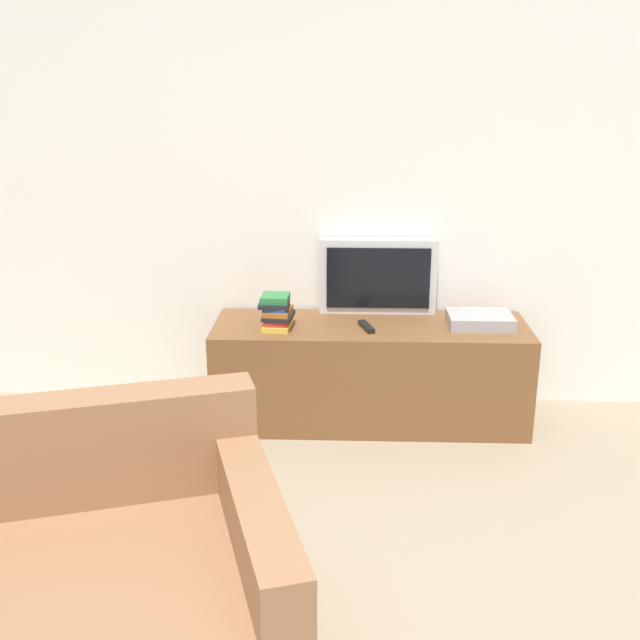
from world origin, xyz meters
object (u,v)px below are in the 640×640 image
at_px(tv_stand, 370,373).
at_px(television, 378,276).
at_px(book_stack, 277,312).
at_px(set_top_box, 480,320).
at_px(remote_on_stand, 366,327).

bearing_deg(tv_stand, television, 79.52).
bearing_deg(tv_stand, book_stack, -172.29).
bearing_deg(book_stack, set_top_box, 3.63).
relative_size(tv_stand, book_stack, 8.04).
xyz_separation_m(tv_stand, book_stack, (-0.49, -0.07, 0.36)).
bearing_deg(set_top_box, book_stack, -176.37).
height_order(tv_stand, set_top_box, set_top_box).
bearing_deg(remote_on_stand, television, 77.17).
bearing_deg(television, tv_stand, -100.48).
height_order(book_stack, remote_on_stand, book_stack).
distance_m(tv_stand, set_top_box, 0.65).
xyz_separation_m(tv_stand, remote_on_stand, (-0.03, -0.07, 0.29)).
xyz_separation_m(remote_on_stand, set_top_box, (0.60, 0.07, 0.02)).
bearing_deg(book_stack, tv_stand, 7.71).
distance_m(tv_stand, book_stack, 0.62).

